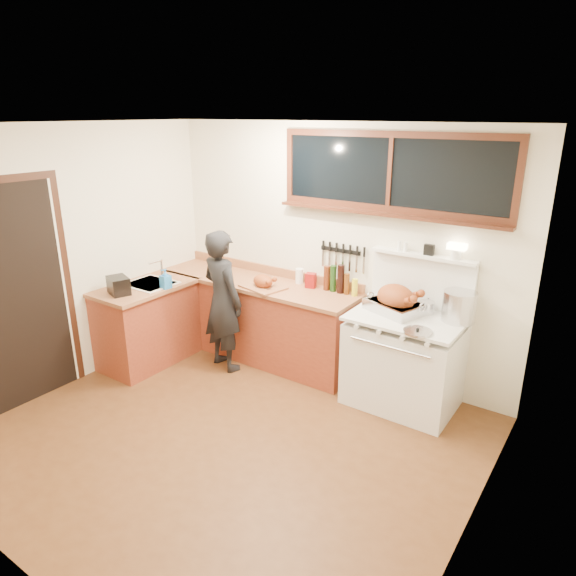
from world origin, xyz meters
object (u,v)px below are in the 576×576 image
Objects in this scene: man at (223,301)px; roast_turkey at (396,301)px; cutting_board at (263,283)px; vintage_stove at (404,359)px.

man is 2.59× the size of roast_turkey.
cutting_board is at bearing -173.67° from roast_turkey.
man is at bearing -168.21° from vintage_stove.
roast_turkey is at bearing 6.33° from cutting_board.
cutting_board is at bearing -175.97° from vintage_stove.
roast_turkey is (-0.14, 0.05, 0.54)m from vintage_stove.
vintage_stove is 2.65× the size of roast_turkey.
cutting_board is at bearing 41.09° from man.
roast_turkey reaches higher than cutting_board.
man is (-1.91, -0.40, 0.30)m from vintage_stove.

